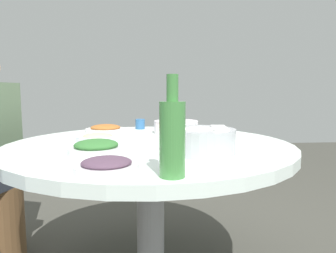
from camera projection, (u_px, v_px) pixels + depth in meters
round_dining_table at (150, 164)px, 1.44m from camera, size 1.32×1.32×0.72m
rice_bowl at (199, 140)px, 1.19m from camera, size 0.29×0.29×0.10m
soup_bowl at (176, 127)px, 1.75m from camera, size 0.25×0.25×0.07m
dish_greens at (96, 147)px, 1.18m from camera, size 0.22×0.22×0.05m
dish_noodles at (98, 137)px, 1.48m from camera, size 0.20×0.20×0.04m
dish_stirfry at (106, 129)px, 1.78m from camera, size 0.23×0.23×0.05m
dish_eggplant at (107, 165)px, 0.92m from camera, size 0.20×0.20×0.04m
dish_shrimp at (220, 136)px, 1.50m from camera, size 0.24×0.24×0.04m
green_bottle at (172, 136)px, 0.84m from camera, size 0.07×0.07×0.29m
tea_cup_near at (175, 123)px, 2.00m from camera, size 0.07×0.07×0.07m
tea_cup_far at (140, 124)px, 1.94m from camera, size 0.06×0.06×0.06m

